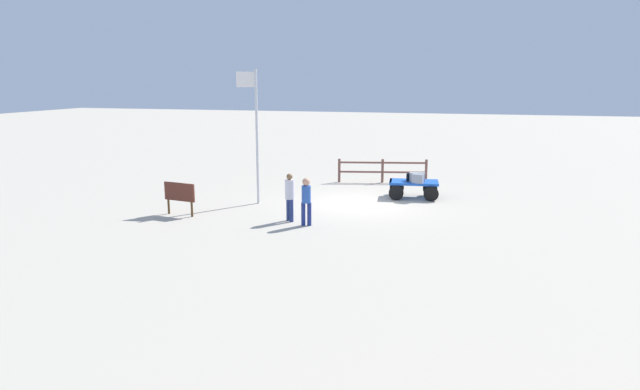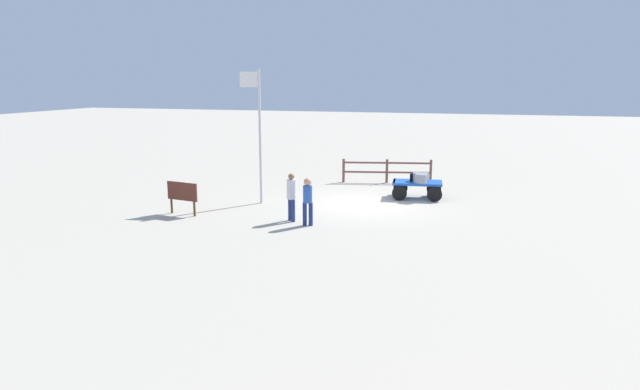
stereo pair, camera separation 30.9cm
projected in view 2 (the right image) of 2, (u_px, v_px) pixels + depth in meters
name	position (u px, v px, depth m)	size (l,w,h in m)	color
ground_plane	(366.00, 204.00, 22.11)	(120.00, 120.00, 0.00)	#BAAF9B
luggage_cart	(417.00, 186.00, 23.04)	(2.11, 1.51, 0.70)	blue
suitcase_navy	(421.00, 179.00, 22.54)	(0.49, 0.37, 0.36)	gray
suitcase_tan	(417.00, 178.00, 22.97)	(0.56, 0.33, 0.31)	black
suitcase_olive	(421.00, 177.00, 22.85)	(0.65, 0.38, 0.37)	gray
worker_lead	(291.00, 194.00, 19.23)	(0.45, 0.45, 1.65)	navy
worker_trailing	(308.00, 198.00, 18.65)	(0.35, 0.35, 1.60)	navy
flagpole	(258.00, 126.00, 21.65)	(0.82, 0.12, 5.15)	silver
signboard	(182.00, 193.00, 20.18)	(1.29, 0.28, 1.18)	#4C3319
wooden_fence	(387.00, 169.00, 26.42)	(4.08, 0.97, 1.11)	brown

